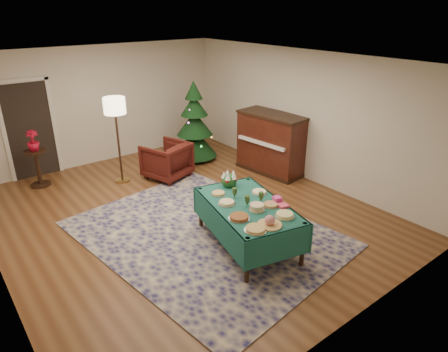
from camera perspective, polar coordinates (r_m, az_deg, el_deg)
room_shell at (r=6.81m, az=-6.23°, el=4.67°), size 7.00×7.00×7.00m
doorway at (r=9.48m, az=-26.00°, el=6.19°), size 1.08×0.04×2.16m
rug at (r=6.70m, az=-2.81°, el=-8.22°), size 3.71×4.57×0.02m
buffet_table at (r=6.15m, az=3.42°, el=-5.25°), size 1.46×2.04×0.72m
platter_0 at (r=5.41m, az=4.53°, el=-7.57°), size 0.31×0.31×0.05m
platter_1 at (r=5.53m, az=6.54°, el=-6.52°), size 0.36×0.36×0.16m
platter_2 at (r=5.78m, az=8.66°, el=-5.55°), size 0.28×0.28×0.06m
platter_3 at (r=5.68m, az=2.16°, el=-5.90°), size 0.31×0.31×0.05m
platter_4 at (r=5.90m, az=4.71°, el=-4.48°), size 0.25×0.25×0.10m
platter_5 at (r=6.06m, az=6.67°, el=-4.10°), size 0.25×0.25×0.04m
platter_6 at (r=6.07m, az=0.39°, el=-3.84°), size 0.27×0.27×0.05m
platter_7 at (r=6.44m, az=5.05°, el=-2.29°), size 0.26×0.26×0.04m
platter_8 at (r=6.37m, az=-0.81°, el=-2.50°), size 0.23×0.23×0.04m
goblet_0 at (r=6.23m, az=1.52°, el=-2.41°), size 0.08×0.08×0.17m
goblet_1 at (r=6.12m, az=5.31°, el=-3.00°), size 0.08×0.08×0.17m
goblet_2 at (r=6.00m, az=3.33°, el=-3.53°), size 0.08×0.08×0.17m
napkin_stack at (r=6.06m, az=8.41°, el=-4.20°), size 0.17×0.17×0.04m
gift_box at (r=6.16m, az=7.59°, el=-3.38°), size 0.14×0.14×0.10m
centerpiece at (r=6.61m, az=0.75°, el=-0.47°), size 0.26×0.26×0.30m
armchair at (r=8.74m, az=-8.20°, el=2.47°), size 1.06×1.02×0.87m
floor_lamp at (r=8.41m, az=-15.31°, el=8.94°), size 0.44×0.44×1.81m
side_table at (r=9.12m, az=-25.02°, el=0.95°), size 0.44×0.44×0.78m
potted_plant at (r=8.96m, az=-25.57°, el=4.01°), size 0.24×0.42×0.24m
christmas_tree at (r=9.64m, az=-4.22°, el=7.29°), size 1.06×1.06×1.91m
piano at (r=8.97m, az=6.75°, el=4.59°), size 0.88×1.62×1.34m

